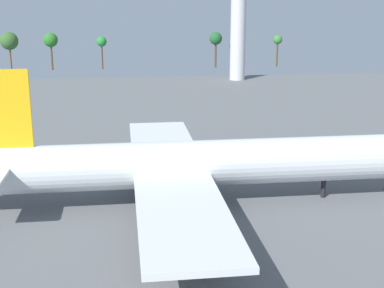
{
  "coord_description": "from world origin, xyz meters",
  "views": [
    {
      "loc": [
        -9.23,
        -70.85,
        27.91
      ],
      "look_at": [
        0.0,
        0.0,
        8.79
      ],
      "focal_mm": 49.84,
      "sensor_mm": 36.0,
      "label": 1
    }
  ],
  "objects": [
    {
      "name": "tree_line_backdrop",
      "position": [
        -15.48,
        160.58,
        11.72
      ],
      "size": [
        120.06,
        7.36,
        15.9
      ],
      "color": "#51381E",
      "rests_on": "ground_plane"
    },
    {
      "name": "control_tower",
      "position": [
        32.76,
        122.06,
        22.18
      ],
      "size": [
        10.53,
        10.53,
        37.11
      ],
      "color": "silver",
      "rests_on": "ground_plane"
    },
    {
      "name": "ground_plane",
      "position": [
        0.0,
        0.0,
        0.0
      ],
      "size": [
        267.56,
        267.56,
        0.0
      ],
      "primitive_type": "plane",
      "color": "slate"
    },
    {
      "name": "cargo_airplane",
      "position": [
        -0.27,
        0.0,
        5.84
      ],
      "size": [
        66.89,
        59.27,
        19.54
      ],
      "color": "silver",
      "rests_on": "ground_plane"
    },
    {
      "name": "safety_cone_nose",
      "position": [
        30.1,
        2.04,
        0.41
      ],
      "size": [
        0.57,
        0.57,
        0.81
      ],
      "primitive_type": "cone",
      "color": "orange",
      "rests_on": "ground_plane"
    }
  ]
}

